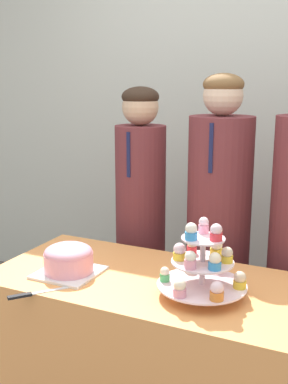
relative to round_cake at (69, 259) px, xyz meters
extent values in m
cube|color=silver|center=(0.42, 1.43, 0.57)|extent=(9.00, 0.06, 2.70)
cube|color=#EF9951|center=(0.42, 0.10, -0.42)|extent=(1.47, 0.62, 0.72)
cube|color=white|center=(0.00, 0.00, -0.06)|extent=(0.24, 0.24, 0.01)
cylinder|color=pink|center=(0.00, 0.00, -0.01)|extent=(0.20, 0.20, 0.08)
ellipsoid|color=pink|center=(0.00, 0.00, 0.03)|extent=(0.19, 0.19, 0.07)
cube|color=silver|center=(0.05, -0.14, -0.06)|extent=(0.14, 0.17, 0.00)
cube|color=black|center=(-0.04, -0.25, -0.06)|extent=(0.07, 0.08, 0.01)
cylinder|color=silver|center=(0.55, 0.04, 0.05)|extent=(0.02, 0.02, 0.22)
cylinder|color=silver|center=(0.55, 0.04, -0.02)|extent=(0.32, 0.32, 0.01)
cylinder|color=silver|center=(0.55, 0.04, 0.07)|extent=(0.22, 0.22, 0.01)
cylinder|color=silver|center=(0.55, 0.04, 0.16)|extent=(0.16, 0.16, 0.01)
cylinder|color=yellow|center=(0.46, 0.14, 0.00)|extent=(0.05, 0.05, 0.03)
sphere|color=#F4E5C6|center=(0.46, 0.14, 0.03)|extent=(0.04, 0.04, 0.04)
cylinder|color=#4CB766|center=(0.42, 0.00, 0.00)|extent=(0.04, 0.04, 0.03)
sphere|color=#F4E5C6|center=(0.42, 0.00, 0.02)|extent=(0.03, 0.03, 0.03)
cylinder|color=pink|center=(0.51, -0.09, 0.00)|extent=(0.05, 0.05, 0.03)
sphere|color=#F4E5C6|center=(0.51, -0.09, 0.02)|extent=(0.04, 0.04, 0.04)
cylinder|color=orange|center=(0.64, -0.06, 0.00)|extent=(0.05, 0.05, 0.03)
sphere|color=silver|center=(0.64, -0.06, 0.03)|extent=(0.05, 0.05, 0.05)
cylinder|color=yellow|center=(0.68, 0.06, 0.00)|extent=(0.05, 0.05, 0.03)
sphere|color=beige|center=(0.68, 0.06, 0.02)|extent=(0.04, 0.04, 0.04)
cylinder|color=#E5333D|center=(0.57, 0.17, 0.00)|extent=(0.04, 0.04, 0.03)
sphere|color=white|center=(0.57, 0.17, 0.02)|extent=(0.03, 0.03, 0.03)
cylinder|color=#E5333D|center=(0.49, 0.10, 0.08)|extent=(0.04, 0.04, 0.03)
sphere|color=beige|center=(0.49, 0.10, 0.11)|extent=(0.04, 0.04, 0.04)
cylinder|color=yellow|center=(0.47, 0.02, 0.08)|extent=(0.05, 0.05, 0.03)
sphere|color=silver|center=(0.47, 0.02, 0.11)|extent=(0.04, 0.04, 0.04)
cylinder|color=pink|center=(0.53, -0.05, 0.09)|extent=(0.04, 0.04, 0.03)
sphere|color=white|center=(0.53, -0.05, 0.11)|extent=(0.04, 0.04, 0.04)
cylinder|color=#3893DB|center=(0.61, -0.02, 0.08)|extent=(0.04, 0.04, 0.03)
sphere|color=#F4E5C6|center=(0.61, -0.02, 0.11)|extent=(0.04, 0.04, 0.04)
cylinder|color=yellow|center=(0.63, 0.06, 0.08)|extent=(0.04, 0.04, 0.02)
sphere|color=beige|center=(0.63, 0.06, 0.11)|extent=(0.04, 0.04, 0.04)
cylinder|color=yellow|center=(0.57, 0.12, 0.08)|extent=(0.05, 0.05, 0.03)
sphere|color=#F4E5C6|center=(0.57, 0.12, 0.11)|extent=(0.04, 0.04, 0.04)
cylinder|color=pink|center=(0.53, 0.09, 0.17)|extent=(0.04, 0.04, 0.03)
sphere|color=silver|center=(0.53, 0.09, 0.20)|extent=(0.04, 0.04, 0.04)
cylinder|color=#3893DB|center=(0.52, 0.00, 0.17)|extent=(0.04, 0.04, 0.03)
sphere|color=white|center=(0.52, 0.00, 0.20)|extent=(0.04, 0.04, 0.04)
cylinder|color=#E5333D|center=(0.60, 0.03, 0.17)|extent=(0.04, 0.04, 0.03)
sphere|color=silver|center=(0.60, 0.03, 0.20)|extent=(0.04, 0.04, 0.04)
cylinder|color=brown|center=(0.00, 0.66, -0.15)|extent=(0.26, 0.26, 1.26)
sphere|color=#D6AD89|center=(0.00, 0.66, 0.57)|extent=(0.18, 0.18, 0.18)
ellipsoid|color=#332319|center=(0.00, 0.66, 0.62)|extent=(0.19, 0.19, 0.10)
cube|color=#191E47|center=(0.00, 0.53, 0.35)|extent=(0.02, 0.01, 0.22)
cylinder|color=brown|center=(0.42, 0.66, -0.12)|extent=(0.31, 0.31, 1.32)
sphere|color=beige|center=(0.42, 0.66, 0.63)|extent=(0.18, 0.18, 0.18)
ellipsoid|color=brown|center=(0.42, 0.66, 0.68)|extent=(0.19, 0.19, 0.10)
cube|color=#191E47|center=(0.42, 0.51, 0.41)|extent=(0.02, 0.01, 0.22)
camera|label=1|loc=(1.06, -1.51, 0.70)|focal=45.00mm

